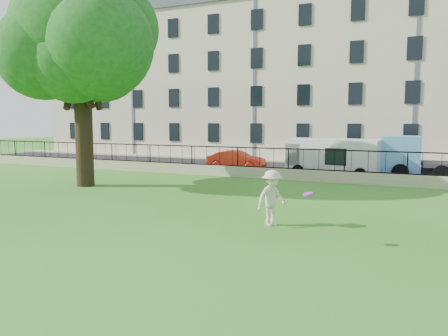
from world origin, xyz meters
The scene contains 12 objects.
ground centered at (0.00, 0.00, 0.00)m, with size 120.00×120.00×0.00m, color #326C19.
retaining_wall centered at (0.00, 12.00, 0.30)m, with size 50.00×0.40×0.60m, color gray.
iron_railing centered at (0.00, 12.00, 1.15)m, with size 50.00×0.05×1.13m.
street centered at (0.00, 16.70, 0.01)m, with size 60.00×9.00×0.01m, color black.
sidewalk centered at (0.00, 21.90, 0.06)m, with size 60.00×1.40×0.12m, color gray.
building_row centered at (0.00, 27.57, 6.92)m, with size 56.40×10.40×13.80m.
tree centered at (-8.67, 5.73, 7.22)m, with size 8.48×6.70×10.75m.
man centered at (2.50, 1.66, 0.87)m, with size 1.12×0.64×1.73m, color beige.
frisbee centered at (4.00, 0.04, 1.35)m, with size 0.27×0.27×0.03m, color purple.
red_sedan centered at (-4.50, 15.34, 0.63)m, with size 1.34×3.83×1.26m, color #B02715.
white_van centered at (2.00, 14.40, 1.09)m, with size 5.18×2.02×2.18m, color silver.
blue_truck centered at (7.35, 15.40, 1.19)m, with size 5.67×2.01×2.38m, color #5998D1.
Camera 1 is at (6.67, -11.01, 3.26)m, focal length 35.00 mm.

